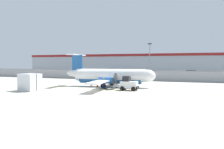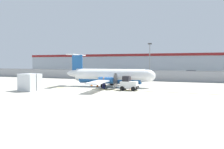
% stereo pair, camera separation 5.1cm
% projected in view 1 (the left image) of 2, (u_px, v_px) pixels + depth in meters
% --- Properties ---
extents(ground_plane, '(140.00, 140.00, 0.01)m').
position_uv_depth(ground_plane, '(92.00, 89.00, 30.18)').
color(ground_plane, '#B7B2A3').
extents(perimeter_fence, '(98.00, 0.10, 2.10)m').
position_uv_depth(perimeter_fence, '(125.00, 75.00, 45.13)').
color(perimeter_fence, gray).
rests_on(perimeter_fence, ground).
extents(parking_lot_strip, '(98.00, 17.00, 0.12)m').
position_uv_depth(parking_lot_strip, '(138.00, 76.00, 55.98)').
color(parking_lot_strip, '#38383A').
rests_on(parking_lot_strip, ground).
extents(background_building, '(91.00, 8.10, 6.50)m').
position_uv_depth(background_building, '(151.00, 64.00, 73.15)').
color(background_building, '#A8B2BC').
rests_on(background_building, ground).
extents(commuter_airplane, '(13.91, 16.07, 4.92)m').
position_uv_depth(commuter_airplane, '(111.00, 76.00, 32.66)').
color(commuter_airplane, white).
rests_on(commuter_airplane, ground).
extents(baggage_tug, '(2.36, 1.44, 1.88)m').
position_uv_depth(baggage_tug, '(129.00, 84.00, 28.64)').
color(baggage_tug, silver).
rests_on(baggage_tug, ground).
extents(ground_crew_worker, '(0.55, 0.41, 1.70)m').
position_uv_depth(ground_crew_worker, '(104.00, 82.00, 30.04)').
color(ground_crew_worker, '#191E4C').
rests_on(ground_crew_worker, ground).
extents(cargo_container, '(2.69, 2.36, 2.20)m').
position_uv_depth(cargo_container, '(30.00, 82.00, 28.26)').
color(cargo_container, silver).
rests_on(cargo_container, ground).
extents(traffic_cone_near_left, '(0.36, 0.36, 0.64)m').
position_uv_depth(traffic_cone_near_left, '(92.00, 84.00, 34.23)').
color(traffic_cone_near_left, orange).
rests_on(traffic_cone_near_left, ground).
extents(traffic_cone_near_right, '(0.36, 0.36, 0.64)m').
position_uv_depth(traffic_cone_near_right, '(131.00, 87.00, 29.81)').
color(traffic_cone_near_right, orange).
rests_on(traffic_cone_near_right, ground).
extents(traffic_cone_far_left, '(0.36, 0.36, 0.64)m').
position_uv_depth(traffic_cone_far_left, '(97.00, 85.00, 33.05)').
color(traffic_cone_far_left, orange).
rests_on(traffic_cone_far_left, ground).
extents(parked_car_0, '(4.20, 2.01, 1.58)m').
position_uv_depth(parked_car_0, '(83.00, 73.00, 56.83)').
color(parked_car_0, slate).
rests_on(parked_car_0, parking_lot_strip).
extents(parked_car_1, '(4.28, 2.16, 1.58)m').
position_uv_depth(parked_car_1, '(119.00, 72.00, 64.08)').
color(parked_car_1, navy).
rests_on(parked_car_1, parking_lot_strip).
extents(parked_car_2, '(4.25, 2.11, 1.58)m').
position_uv_depth(parked_car_2, '(133.00, 74.00, 54.42)').
color(parked_car_2, black).
rests_on(parked_car_2, parking_lot_strip).
extents(parked_car_3, '(4.31, 2.24, 1.58)m').
position_uv_depth(parked_car_3, '(161.00, 74.00, 50.91)').
color(parked_car_3, gray).
rests_on(parked_car_3, parking_lot_strip).
extents(parked_car_4, '(4.30, 2.21, 1.58)m').
position_uv_depth(parked_car_4, '(190.00, 73.00, 55.40)').
color(parked_car_4, '#B28C19').
rests_on(parked_car_4, parking_lot_strip).
extents(apron_light_pole, '(0.70, 0.30, 7.27)m').
position_uv_depth(apron_light_pole, '(150.00, 59.00, 40.91)').
color(apron_light_pole, slate).
rests_on(apron_light_pole, ground).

